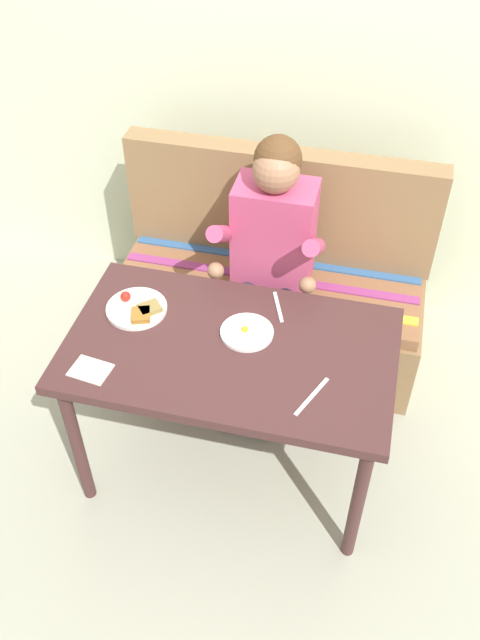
% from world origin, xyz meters
% --- Properties ---
extents(ground_plane, '(8.00, 8.00, 0.00)m').
position_xyz_m(ground_plane, '(0.00, 0.00, 0.00)').
color(ground_plane, '#A3A692').
extents(back_wall, '(4.40, 0.10, 2.60)m').
position_xyz_m(back_wall, '(0.00, 1.27, 1.30)').
color(back_wall, beige).
rests_on(back_wall, ground).
extents(table, '(1.20, 0.70, 0.73)m').
position_xyz_m(table, '(0.00, 0.00, 0.65)').
color(table, '#412424').
rests_on(table, ground).
extents(couch, '(1.44, 0.56, 1.00)m').
position_xyz_m(couch, '(0.00, 0.76, 0.33)').
color(couch, olive).
rests_on(couch, ground).
extents(person, '(0.45, 0.61, 1.21)m').
position_xyz_m(person, '(0.03, 0.59, 0.74)').
color(person, '#BD456E').
rests_on(person, ground).
extents(plate_breakfast, '(0.23, 0.23, 0.05)m').
position_xyz_m(plate_breakfast, '(-0.39, 0.10, 0.74)').
color(plate_breakfast, white).
rests_on(plate_breakfast, table).
extents(plate_eggs, '(0.20, 0.20, 0.04)m').
position_xyz_m(plate_eggs, '(0.04, 0.07, 0.74)').
color(plate_eggs, white).
rests_on(plate_eggs, table).
extents(napkin, '(0.15, 0.12, 0.01)m').
position_xyz_m(napkin, '(-0.44, -0.23, 0.73)').
color(napkin, silver).
rests_on(napkin, table).
extents(fork, '(0.07, 0.16, 0.00)m').
position_xyz_m(fork, '(0.13, 0.24, 0.73)').
color(fork, silver).
rests_on(fork, table).
extents(knife, '(0.09, 0.19, 0.00)m').
position_xyz_m(knife, '(0.33, -0.17, 0.73)').
color(knife, silver).
rests_on(knife, table).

